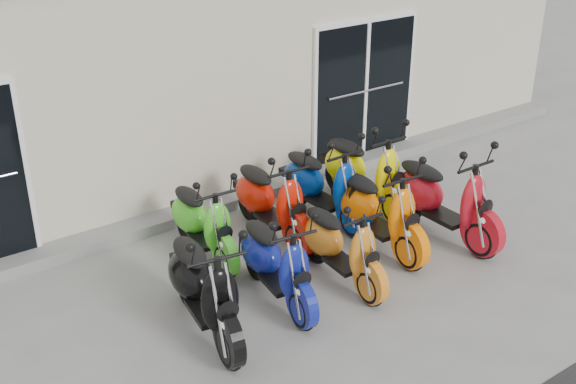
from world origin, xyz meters
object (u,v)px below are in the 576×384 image
scooter_front_blue (276,252)px  scooter_back_blue (323,175)px  scooter_front_black (203,276)px  scooter_front_red (445,187)px  scooter_back_red (271,191)px  scooter_back_green (202,212)px  scooter_front_orange_a (342,236)px  scooter_back_yellow (366,162)px  scooter_front_orange_b (379,200)px

scooter_front_blue → scooter_back_blue: (1.64, 1.26, 0.05)m
scooter_front_black → scooter_back_blue: (2.57, 1.30, -0.01)m
scooter_front_black → scooter_front_blue: (0.93, 0.04, -0.06)m
scooter_front_red → scooter_back_red: size_ratio=1.06×
scooter_back_green → scooter_back_blue: size_ratio=0.92×
scooter_front_black → scooter_front_orange_a: (1.78, -0.05, -0.08)m
scooter_front_red → scooter_back_green: 3.10m
scooter_front_red → scooter_back_green: size_ratio=1.15×
scooter_front_red → scooter_back_yellow: 1.27m
scooter_front_orange_b → scooter_back_blue: bearing=98.8°
scooter_back_green → scooter_back_yellow: bearing=0.7°
scooter_front_black → scooter_front_blue: 0.94m
scooter_front_blue → scooter_back_green: size_ratio=1.01×
scooter_back_red → scooter_front_orange_a: bearing=-85.2°
scooter_front_blue → scooter_back_blue: scooter_back_blue is taller
scooter_back_red → scooter_back_blue: 0.84m
scooter_front_orange_a → scooter_back_red: scooter_back_red is taller
scooter_back_yellow → scooter_back_green: bearing=178.1°
scooter_front_black → scooter_back_red: scooter_front_black is taller
scooter_back_blue → scooter_back_yellow: bearing=-5.4°
scooter_front_blue → scooter_front_orange_b: bearing=15.9°
scooter_front_red → scooter_back_blue: scooter_front_red is taller
scooter_front_blue → scooter_front_orange_a: scooter_front_blue is taller
scooter_back_green → scooter_back_blue: (1.81, -0.07, 0.05)m
scooter_back_blue → scooter_back_yellow: (0.71, -0.04, 0.03)m
scooter_front_orange_b → scooter_back_green: 2.19m
scooter_front_blue → scooter_front_red: scooter_front_red is taller
scooter_front_red → scooter_back_red: scooter_front_red is taller
scooter_front_orange_a → scooter_front_orange_b: (0.88, 0.35, 0.07)m
scooter_front_red → scooter_back_yellow: bearing=101.7°
scooter_front_red → scooter_back_red: (-1.81, 1.28, -0.04)m
scooter_front_black → scooter_back_red: 2.16m
scooter_front_black → scooter_back_green: bearing=70.0°
scooter_front_black → scooter_back_green: size_ratio=1.11×
scooter_front_orange_b → scooter_front_orange_a: bearing=-154.6°
scooter_front_orange_a → scooter_back_blue: (0.79, 1.35, 0.06)m
scooter_front_orange_a → scooter_back_blue: size_ratio=0.90×
scooter_back_green → scooter_back_yellow: 2.53m
scooter_front_orange_b → scooter_back_red: scooter_front_orange_b is taller
scooter_front_orange_b → scooter_front_blue: bearing=-167.9°
scooter_front_black → scooter_front_red: scooter_front_red is taller
scooter_front_black → scooter_front_red: size_ratio=0.96×
scooter_front_red → scooter_back_blue: size_ratio=1.06×
scooter_front_orange_a → scooter_back_yellow: 2.00m
scooter_front_orange_a → scooter_front_orange_b: 0.95m
scooter_back_green → scooter_back_yellow: scooter_back_yellow is taller
scooter_front_black → scooter_front_red: 3.54m
scooter_front_orange_a → scooter_front_orange_b: size_ratio=0.89×
scooter_front_orange_b → scooter_back_yellow: 1.15m
scooter_front_orange_b → scooter_back_yellow: scooter_back_yellow is taller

